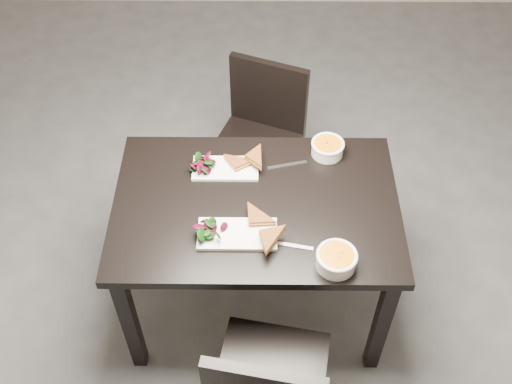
# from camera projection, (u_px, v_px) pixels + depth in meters

# --- Properties ---
(ground) EXTENTS (5.00, 5.00, 0.00)m
(ground) POSITION_uv_depth(u_px,v_px,m) (260.00, 249.00, 3.31)
(ground) COLOR #47474C
(ground) RESTS_ON ground
(table) EXTENTS (1.20, 0.80, 0.75)m
(table) POSITION_uv_depth(u_px,v_px,m) (256.00, 218.00, 2.62)
(table) COLOR black
(table) RESTS_ON ground
(chair_far) EXTENTS (0.54, 0.54, 0.85)m
(chair_far) POSITION_uv_depth(u_px,v_px,m) (261.00, 131.00, 3.23)
(chair_far) COLOR black
(chair_far) RESTS_ON ground
(plate_near) EXTENTS (0.32, 0.16, 0.02)m
(plate_near) POSITION_uv_depth(u_px,v_px,m) (237.00, 234.00, 2.42)
(plate_near) COLOR white
(plate_near) RESTS_ON table
(sandwich_near) EXTENTS (0.16, 0.13, 0.05)m
(sandwich_near) POSITION_uv_depth(u_px,v_px,m) (254.00, 226.00, 2.41)
(sandwich_near) COLOR brown
(sandwich_near) RESTS_ON plate_near
(salad_near) EXTENTS (0.10, 0.09, 0.04)m
(salad_near) POSITION_uv_depth(u_px,v_px,m) (212.00, 229.00, 2.40)
(salad_near) COLOR black
(salad_near) RESTS_ON plate_near
(soup_bowl_near) EXTENTS (0.16, 0.16, 0.07)m
(soup_bowl_near) POSITION_uv_depth(u_px,v_px,m) (336.00, 259.00, 2.31)
(soup_bowl_near) COLOR white
(soup_bowl_near) RESTS_ON table
(cutlery_near) EXTENTS (0.18, 0.05, 0.00)m
(cutlery_near) POSITION_uv_depth(u_px,v_px,m) (291.00, 245.00, 2.40)
(cutlery_near) COLOR silver
(cutlery_near) RESTS_ON table
(plate_far) EXTENTS (0.29, 0.14, 0.01)m
(plate_far) POSITION_uv_depth(u_px,v_px,m) (225.00, 169.00, 2.67)
(plate_far) COLOR white
(plate_far) RESTS_ON table
(sandwich_far) EXTENTS (0.18, 0.17, 0.05)m
(sandwich_far) POSITION_uv_depth(u_px,v_px,m) (240.00, 166.00, 2.63)
(sandwich_far) COLOR brown
(sandwich_far) RESTS_ON plate_far
(salad_far) EXTENTS (0.09, 0.08, 0.04)m
(salad_far) POSITION_uv_depth(u_px,v_px,m) (202.00, 164.00, 2.65)
(salad_far) COLOR black
(salad_far) RESTS_ON plate_far
(soup_bowl_far) EXTENTS (0.15, 0.15, 0.07)m
(soup_bowl_far) POSITION_uv_depth(u_px,v_px,m) (328.00, 147.00, 2.71)
(soup_bowl_far) COLOR white
(soup_bowl_far) RESTS_ON table
(cutlery_far) EXTENTS (0.18, 0.06, 0.00)m
(cutlery_far) POSITION_uv_depth(u_px,v_px,m) (287.00, 165.00, 2.69)
(cutlery_far) COLOR silver
(cutlery_far) RESTS_ON table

